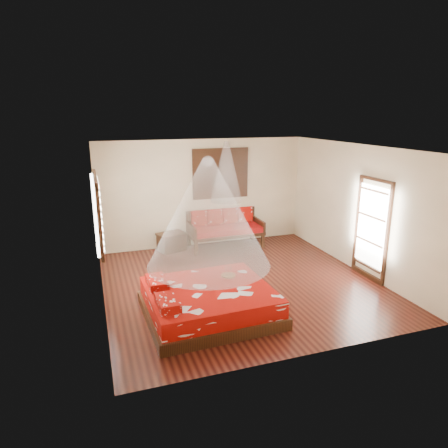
% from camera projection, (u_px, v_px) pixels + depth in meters
% --- Properties ---
extents(room, '(5.54, 5.54, 2.84)m').
position_uv_depth(room, '(241.00, 218.00, 8.01)').
color(room, black).
rests_on(room, ground).
extents(bed, '(2.26, 2.06, 0.65)m').
position_uv_depth(bed, '(208.00, 302.00, 6.98)').
color(bed, black).
rests_on(bed, floor).
extents(daybed, '(1.94, 0.86, 0.98)m').
position_uv_depth(daybed, '(225.00, 227.00, 10.57)').
color(daybed, black).
rests_on(daybed, floor).
extents(storage_chest, '(0.80, 0.68, 0.47)m').
position_uv_depth(storage_chest, '(172.00, 242.00, 10.26)').
color(storage_chest, black).
rests_on(storage_chest, floor).
extents(shutter_panel, '(1.52, 0.06, 1.32)m').
position_uv_depth(shutter_panel, '(221.00, 173.00, 10.50)').
color(shutter_panel, black).
rests_on(shutter_panel, wall_back).
extents(window_left, '(0.10, 1.74, 1.34)m').
position_uv_depth(window_left, '(99.00, 212.00, 7.27)').
color(window_left, black).
rests_on(window_left, wall_left).
extents(glazed_door, '(0.08, 1.02, 2.16)m').
position_uv_depth(glazed_door, '(371.00, 230.00, 8.39)').
color(glazed_door, black).
rests_on(glazed_door, floor).
extents(wine_tray, '(0.27, 0.27, 0.21)m').
position_uv_depth(wine_tray, '(228.00, 273.00, 7.43)').
color(wine_tray, brown).
rests_on(wine_tray, bed).
extents(mosquito_net_main, '(2.08, 2.08, 1.80)m').
position_uv_depth(mosquito_net_main, '(208.00, 213.00, 6.56)').
color(mosquito_net_main, white).
rests_on(mosquito_net_main, ceiling).
extents(mosquito_net_daybed, '(0.82, 0.82, 1.50)m').
position_uv_depth(mosquito_net_daybed, '(226.00, 172.00, 10.04)').
color(mosquito_net_daybed, white).
rests_on(mosquito_net_daybed, ceiling).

